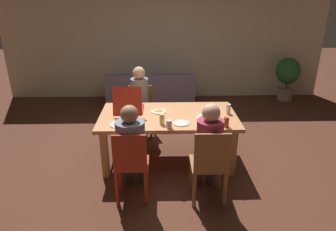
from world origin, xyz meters
The scene contains 20 objects.
ground_plane centered at (0.00, 0.00, 0.00)m, with size 20.00×20.00×0.00m, color #572E1F.
back_wall centered at (0.00, 3.15, 1.37)m, with size 7.42×0.12×2.74m, color beige.
dining_table centered at (0.00, 0.00, 0.65)m, with size 1.95×1.06×0.74m.
chair_0 centered at (0.45, -0.99, 0.51)m, with size 0.42×0.44×0.96m.
person_0 centered at (0.45, -0.85, 0.72)m, with size 0.31×0.48×1.23m.
chair_1 centered at (-0.46, -0.94, 0.49)m, with size 0.40×0.39×0.93m.
person_1 centered at (-0.46, -0.81, 0.72)m, with size 0.34×0.52×1.21m.
chair_2 centered at (-0.46, 0.96, 0.48)m, with size 0.43×0.41×0.86m.
person_2 centered at (-0.46, 0.83, 0.73)m, with size 0.30×0.48×1.24m.
pizza_box_0 centered at (-0.57, 0.18, 0.80)m, with size 0.40×0.52×0.41m.
plate_0 centered at (-0.13, 0.12, 0.75)m, with size 0.22×0.22×0.03m.
plate_1 centered at (0.17, -0.32, 0.75)m, with size 0.22×0.22×0.01m.
plate_2 centered at (-0.65, -0.33, 0.75)m, with size 0.26×0.26×0.03m.
plate_3 centered at (0.51, -0.12, 0.75)m, with size 0.25×0.25×0.03m.
drinking_glass_0 centered at (0.00, -0.45, 0.79)m, with size 0.08×0.08×0.10m, color silver.
drinking_glass_1 centered at (0.87, 0.02, 0.81)m, with size 0.06×0.06×0.14m, color silver.
drinking_glass_2 centered at (-0.09, -0.33, 0.81)m, with size 0.07×0.07×0.14m, color #DCC465.
drinking_glass_3 centered at (0.74, -0.43, 0.81)m, with size 0.07×0.07×0.13m, color #B84928.
couch centered at (-0.32, 2.42, 0.27)m, with size 1.89×0.91×0.80m.
potted_plant centered at (2.84, 2.75, 0.61)m, with size 0.54×0.54×1.00m.
Camera 1 is at (-0.11, -4.01, 2.35)m, focal length 32.37 mm.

